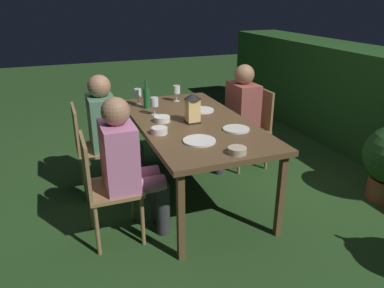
% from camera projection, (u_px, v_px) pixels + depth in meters
% --- Properties ---
extents(ground_plane, '(16.00, 16.00, 0.00)m').
position_uv_depth(ground_plane, '(192.00, 194.00, 3.64)').
color(ground_plane, '#26471E').
extents(dining_table, '(1.86, 0.97, 0.76)m').
position_uv_depth(dining_table, '(192.00, 126.00, 3.38)').
color(dining_table, brown).
rests_on(dining_table, ground).
extents(chair_side_right_a, '(0.42, 0.40, 0.87)m').
position_uv_depth(chair_side_right_a, '(252.00, 124.00, 4.11)').
color(chair_side_right_a, '#937047').
rests_on(chair_side_right_a, ground).
extents(person_in_rust, '(0.38, 0.47, 1.15)m').
position_uv_depth(person_in_rust, '(237.00, 113.00, 3.99)').
color(person_in_rust, '#9E4C47').
rests_on(person_in_rust, ground).
extents(chair_side_left_b, '(0.42, 0.40, 0.87)m').
position_uv_depth(chair_side_left_b, '(104.00, 184.00, 2.81)').
color(chair_side_left_b, '#937047').
rests_on(chair_side_left_b, ground).
extents(person_in_pink, '(0.38, 0.47, 1.15)m').
position_uv_depth(person_in_pink, '(128.00, 162.00, 2.82)').
color(person_in_pink, '#C675A3').
rests_on(person_in_pink, ground).
extents(chair_side_left_a, '(0.42, 0.40, 0.87)m').
position_uv_depth(chair_side_left_a, '(91.00, 145.00, 3.53)').
color(chair_side_left_a, '#937047').
rests_on(chair_side_left_a, ground).
extents(person_in_green, '(0.38, 0.47, 1.15)m').
position_uv_depth(person_in_green, '(110.00, 128.00, 3.54)').
color(person_in_green, '#4C7A5B').
rests_on(person_in_green, ground).
extents(lantern_centerpiece, '(0.15, 0.15, 0.27)m').
position_uv_depth(lantern_centerpiece, '(193.00, 107.00, 3.26)').
color(lantern_centerpiece, black).
rests_on(lantern_centerpiece, dining_table).
extents(green_bottle_on_table, '(0.07, 0.07, 0.29)m').
position_uv_depth(green_bottle_on_table, '(147.00, 98.00, 3.69)').
color(green_bottle_on_table, '#1E5B2D').
rests_on(green_bottle_on_table, dining_table).
extents(wine_glass_a, '(0.08, 0.08, 0.17)m').
position_uv_depth(wine_glass_a, '(154.00, 103.00, 3.48)').
color(wine_glass_a, silver).
rests_on(wine_glass_a, dining_table).
extents(wine_glass_b, '(0.08, 0.08, 0.17)m').
position_uv_depth(wine_glass_b, '(138.00, 94.00, 3.80)').
color(wine_glass_b, silver).
rests_on(wine_glass_b, dining_table).
extents(wine_glass_c, '(0.08, 0.08, 0.17)m').
position_uv_depth(wine_glass_c, '(177.00, 90.00, 3.93)').
color(wine_glass_c, silver).
rests_on(wine_glass_c, dining_table).
extents(plate_a, '(0.23, 0.23, 0.01)m').
position_uv_depth(plate_a, '(236.00, 129.00, 3.13)').
color(plate_a, silver).
rests_on(plate_a, dining_table).
extents(plate_b, '(0.26, 0.26, 0.01)m').
position_uv_depth(plate_b, '(199.00, 141.00, 2.88)').
color(plate_b, white).
rests_on(plate_b, dining_table).
extents(plate_c, '(0.24, 0.24, 0.01)m').
position_uv_depth(plate_c, '(202.00, 110.00, 3.64)').
color(plate_c, white).
rests_on(plate_c, dining_table).
extents(bowl_olives, '(0.15, 0.15, 0.05)m').
position_uv_depth(bowl_olives, '(162.00, 119.00, 3.33)').
color(bowl_olives, silver).
rests_on(bowl_olives, dining_table).
extents(bowl_bread, '(0.13, 0.13, 0.05)m').
position_uv_depth(bowl_bread, '(159.00, 130.00, 3.04)').
color(bowl_bread, silver).
rests_on(bowl_bread, dining_table).
extents(bowl_salad, '(0.14, 0.14, 0.05)m').
position_uv_depth(bowl_salad, '(237.00, 150.00, 2.66)').
color(bowl_salad, '#BCAD8E').
rests_on(bowl_salad, dining_table).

